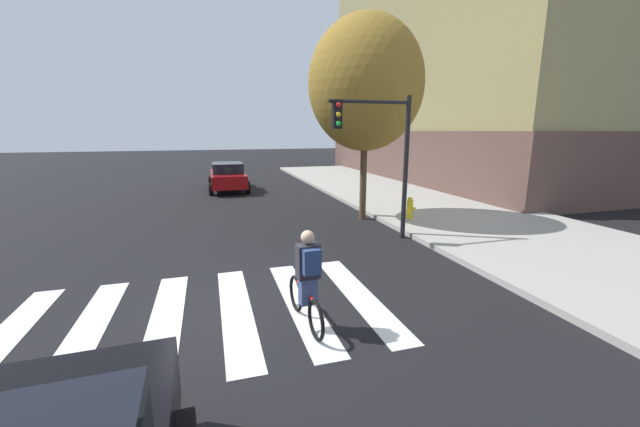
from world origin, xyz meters
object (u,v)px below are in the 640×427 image
(sedan_mid, at_px, (228,176))
(traffic_light_near, at_px, (381,144))
(fire_hydrant, at_px, (410,208))
(cyclist, at_px, (307,280))
(street_tree_near, at_px, (366,84))

(sedan_mid, relative_size, traffic_light_near, 1.05)
(sedan_mid, bearing_deg, fire_hydrant, -58.37)
(sedan_mid, relative_size, fire_hydrant, 5.63)
(cyclist, relative_size, fire_hydrant, 2.19)
(traffic_light_near, height_order, street_tree_near, street_tree_near)
(sedan_mid, relative_size, cyclist, 2.57)
(traffic_light_near, distance_m, fire_hydrant, 3.52)
(cyclist, distance_m, traffic_light_near, 5.81)
(street_tree_near, bearing_deg, fire_hydrant, -35.86)
(cyclist, xyz_separation_m, traffic_light_near, (3.31, 4.33, 2.02))
(cyclist, bearing_deg, fire_hydrant, 48.41)
(fire_hydrant, bearing_deg, traffic_light_near, -140.19)
(cyclist, relative_size, traffic_light_near, 0.41)
(street_tree_near, bearing_deg, cyclist, -119.36)
(traffic_light_near, height_order, fire_hydrant, traffic_light_near)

